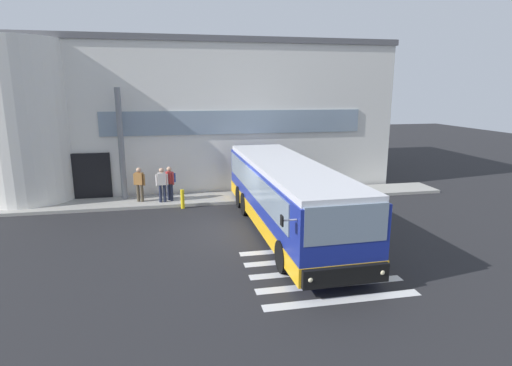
% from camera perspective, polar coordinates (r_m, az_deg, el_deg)
% --- Properties ---
extents(ground_plane, '(80.00, 90.00, 0.02)m').
position_cam_1_polar(ground_plane, '(16.38, -2.94, -6.67)').
color(ground_plane, '#232326').
rests_on(ground_plane, ground).
extents(bay_paint_stripes, '(4.40, 3.96, 0.01)m').
position_cam_1_polar(bay_paint_stripes, '(13.06, 8.83, -12.01)').
color(bay_paint_stripes, silver).
rests_on(bay_paint_stripes, ground).
extents(terminal_building, '(21.35, 13.80, 8.07)m').
position_cam_1_polar(terminal_building, '(26.95, -8.24, 9.69)').
color(terminal_building, silver).
rests_on(terminal_building, ground).
extents(boarding_curb, '(23.55, 2.00, 0.15)m').
position_cam_1_polar(boarding_curb, '(20.91, -4.91, -2.11)').
color(boarding_curb, '#9E9B93').
rests_on(boarding_curb, ground).
extents(entry_support_column, '(0.28, 0.28, 5.41)m').
position_cam_1_polar(entry_support_column, '(20.98, -18.22, 5.09)').
color(entry_support_column, slate).
rests_on(entry_support_column, boarding_curb).
extents(bus_main_foreground, '(3.02, 11.26, 2.70)m').
position_cam_1_polar(bus_main_foreground, '(16.11, 4.23, -2.02)').
color(bus_main_foreground, navy).
rests_on(bus_main_foreground, ground).
extents(passenger_near_column, '(0.55, 0.35, 1.68)m').
position_cam_1_polar(passenger_near_column, '(20.49, -15.88, 0.02)').
color(passenger_near_column, '#4C4233').
rests_on(passenger_near_column, boarding_curb).
extents(passenger_by_doorway, '(0.59, 0.25, 1.68)m').
position_cam_1_polar(passenger_by_doorway, '(20.15, -12.91, -0.02)').
color(passenger_by_doorway, '#1E2338').
rests_on(passenger_by_doorway, boarding_curb).
extents(passenger_at_curb_edge, '(0.51, 0.52, 1.68)m').
position_cam_1_polar(passenger_at_curb_edge, '(20.38, -11.83, 0.27)').
color(passenger_at_curb_edge, '#1E2338').
rests_on(passenger_at_curb_edge, boarding_curb).
extents(safety_bollard_yellow, '(0.18, 0.18, 0.90)m').
position_cam_1_polar(safety_bollard_yellow, '(19.53, -10.16, -2.21)').
color(safety_bollard_yellow, yellow).
rests_on(safety_bollard_yellow, ground).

